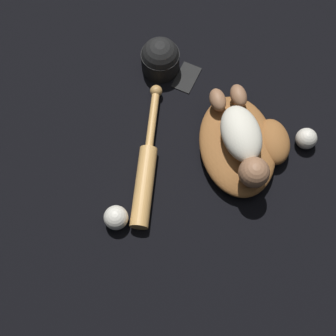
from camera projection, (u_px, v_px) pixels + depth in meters
ground_plane at (237, 136)px, 1.54m from camera, size 6.00×6.00×0.00m
baseball_glove at (243, 145)px, 1.48m from camera, size 0.36×0.30×0.08m
baby_figure at (242, 138)px, 1.40m from camera, size 0.36×0.17×0.09m
baseball_bat at (146, 171)px, 1.46m from camera, size 0.49×0.12×0.06m
baseball at (116, 218)px, 1.40m from camera, size 0.07×0.07×0.07m
baseball_spare at (306, 139)px, 1.49m from camera, size 0.07×0.07×0.07m
baseball_cap at (161, 59)px, 1.58m from camera, size 0.18×0.21×0.13m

